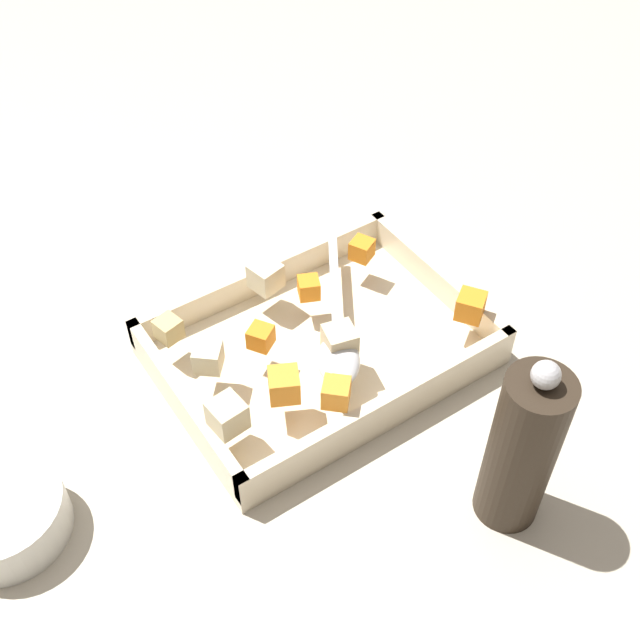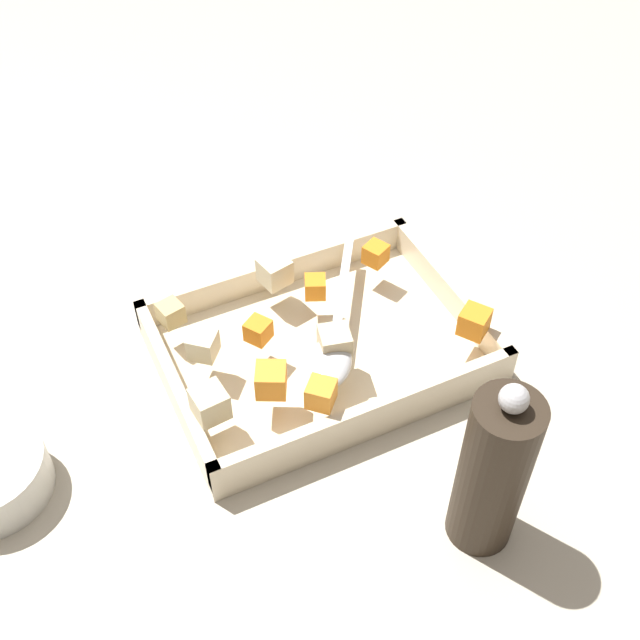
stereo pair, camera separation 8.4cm
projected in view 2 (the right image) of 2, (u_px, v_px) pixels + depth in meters
The scene contains 15 objects.
ground_plane at pixel (305, 358), 0.89m from camera, with size 4.00×4.00×0.00m, color #BCB29E.
baking_dish at pixel (320, 349), 0.88m from camera, with size 0.34×0.25×0.05m.
carrot_chunk_rim_edge at pixel (258, 330), 0.83m from camera, with size 0.02×0.02×0.02m, color orange.
carrot_chunk_corner_se at pixel (376, 254), 0.91m from camera, with size 0.02×0.02×0.02m, color orange.
carrot_chunk_back_center at pixel (321, 394), 0.77m from camera, with size 0.03×0.03×0.03m, color orange.
carrot_chunk_mid_right at pixel (271, 380), 0.78m from camera, with size 0.03×0.03×0.03m, color orange.
carrot_chunk_heap_top at pixel (474, 322), 0.84m from camera, with size 0.03×0.03×0.03m, color orange.
carrot_chunk_near_spoon at pixel (315, 287), 0.88m from camera, with size 0.02×0.02×0.02m, color orange.
potato_chunk_mid_left at pixel (210, 404), 0.76m from camera, with size 0.03×0.03×0.03m, color beige.
potato_chunk_under_handle at pixel (273, 271), 0.89m from camera, with size 0.03×0.03×0.03m, color beige.
potato_chunk_heap_side at pixel (335, 343), 0.81m from camera, with size 0.03×0.03×0.03m, color beige.
potato_chunk_corner_ne at pixel (203, 345), 0.81m from camera, with size 0.03×0.03×0.03m, color beige.
potato_chunk_near_right at pixel (171, 313), 0.85m from camera, with size 0.02×0.02×0.02m, color tan.
serving_spoon at pixel (332, 352), 0.81m from camera, with size 0.15×0.21×0.02m.
pepper_mill at pixel (493, 472), 0.67m from camera, with size 0.06×0.06×0.21m.
Camera 2 is at (0.24, 0.53, 0.67)m, focal length 44.59 mm.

